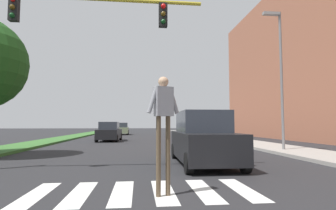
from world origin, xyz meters
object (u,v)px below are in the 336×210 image
object	(u,v)px
pedestrian_performer	(163,116)
traffic_light_gantry	(11,32)
sedan_distant	(122,129)
street_lamp_right	(280,67)
suv_crossing	(203,139)
sedan_midblock	(109,132)

from	to	relation	value
pedestrian_performer	traffic_light_gantry	bearing A→B (deg)	146.09
traffic_light_gantry	sedan_distant	distance (m)	30.16
street_lamp_right	pedestrian_performer	xyz separation A→B (m)	(-7.08, -8.00, -2.93)
suv_crossing	sedan_distant	xyz separation A→B (m)	(-4.78, 28.68, -0.15)
sedan_midblock	sedan_distant	bearing A→B (deg)	89.28
street_lamp_right	sedan_distant	xyz separation A→B (m)	(-9.98, 24.92, -3.81)
suv_crossing	street_lamp_right	bearing A→B (deg)	35.91
pedestrian_performer	suv_crossing	distance (m)	4.69
traffic_light_gantry	sedan_distant	size ratio (longest dim) A/B	2.00
traffic_light_gantry	sedan_distant	xyz separation A→B (m)	(1.58, 29.90, -3.57)
sedan_midblock	sedan_distant	xyz separation A→B (m)	(0.18, 14.40, 0.00)
traffic_light_gantry	pedestrian_performer	bearing A→B (deg)	-33.91
traffic_light_gantry	sedan_midblock	xyz separation A→B (m)	(1.40, 15.50, -3.57)
pedestrian_performer	suv_crossing	xyz separation A→B (m)	(1.88, 4.23, -0.73)
pedestrian_performer	suv_crossing	bearing A→B (deg)	66.07
traffic_light_gantry	street_lamp_right	world-z (taller)	street_lamp_right
pedestrian_performer	sedan_midblock	distance (m)	18.79
sedan_distant	pedestrian_performer	bearing A→B (deg)	-84.96
suv_crossing	sedan_distant	distance (m)	29.08
sedan_midblock	sedan_distant	distance (m)	14.40
suv_crossing	traffic_light_gantry	bearing A→B (deg)	-169.14
suv_crossing	sedan_midblock	size ratio (longest dim) A/B	1.03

